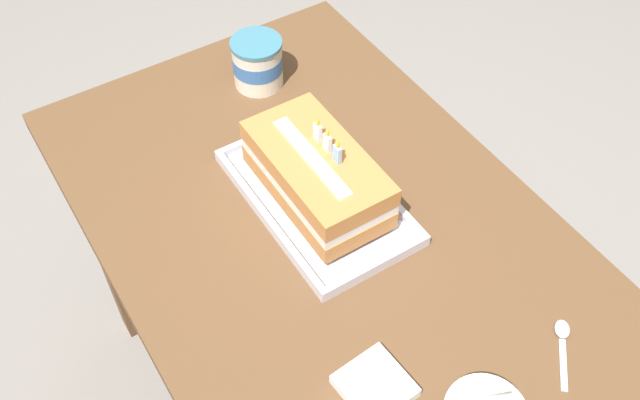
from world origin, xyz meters
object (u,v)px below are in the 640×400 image
at_px(serving_spoon_near_tray, 562,337).
at_px(foil_tray, 317,198).
at_px(birthday_cake, 317,174).
at_px(napkin_pile, 375,386).
at_px(ice_cream_tub, 258,62).

bearing_deg(serving_spoon_near_tray, foil_tray, -158.73).
distance_m(birthday_cake, serving_spoon_near_tray, 0.47).
xyz_separation_m(birthday_cake, napkin_pile, (0.35, -0.12, -0.06)).
relative_size(foil_tray, serving_spoon_near_tray, 3.73).
distance_m(foil_tray, napkin_pile, 0.37).
bearing_deg(napkin_pile, foil_tray, 160.84).
bearing_deg(ice_cream_tub, napkin_pile, -15.59).
relative_size(ice_cream_tub, serving_spoon_near_tray, 1.04).
relative_size(foil_tray, ice_cream_tub, 3.58).
relative_size(birthday_cake, ice_cream_tub, 2.67).
distance_m(foil_tray, serving_spoon_near_tray, 0.47).
height_order(birthday_cake, serving_spoon_near_tray, birthday_cake).
bearing_deg(birthday_cake, foil_tray, -90.00).
height_order(ice_cream_tub, napkin_pile, ice_cream_tub).
distance_m(foil_tray, birthday_cake, 0.06).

